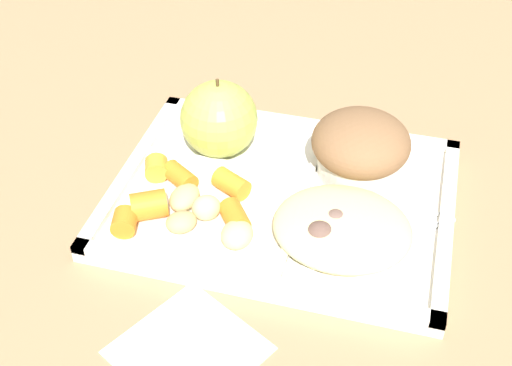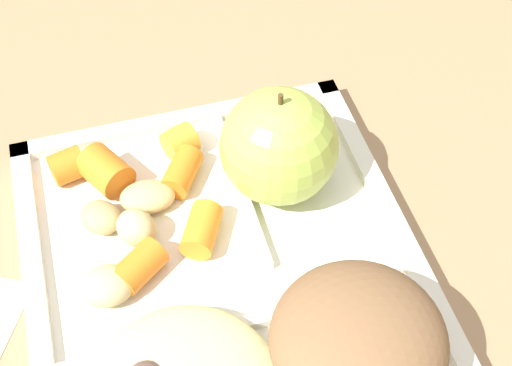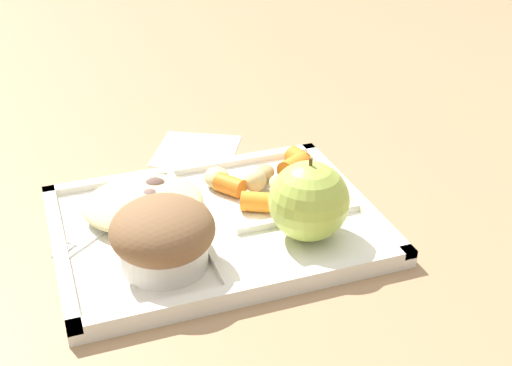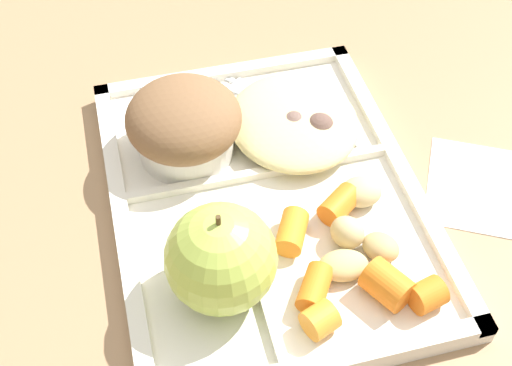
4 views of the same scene
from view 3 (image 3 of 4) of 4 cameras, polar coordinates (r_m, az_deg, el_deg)
The scene contains 19 objects.
ground at distance 0.73m, azimuth -3.39°, elevation -4.11°, with size 6.00×6.00×0.00m, color #997551.
lunch_tray at distance 0.72m, azimuth -3.38°, elevation -3.65°, with size 0.33×0.25×0.02m.
green_apple at distance 0.68m, azimuth 4.47°, elevation -1.53°, with size 0.08×0.08×0.09m.
bran_muffin at distance 0.64m, azimuth -7.82°, elevation -4.41°, with size 0.10×0.10×0.07m.
carrot_slice_large at distance 0.73m, azimuth 0.14°, elevation -1.60°, with size 0.02×0.02×0.04m, color orange.
carrot_slice_tilted at distance 0.75m, azimuth 3.90°, elevation -0.86°, with size 0.02×0.02×0.04m, color orange.
carrot_slice_diagonal at distance 0.76m, azimuth 5.94°, elevation -0.57°, with size 0.02×0.02×0.02m, color orange.
carrot_slice_center at distance 0.77m, azimuth -2.21°, elevation -0.19°, with size 0.02×0.02×0.03m, color orange.
carrot_slice_near_corner at distance 0.82m, azimuth 3.51°, elevation 2.10°, with size 0.02×0.02×0.02m, color orange.
carrot_slice_small at distance 0.80m, azimuth 3.28°, elevation 1.28°, with size 0.03×0.03×0.03m, color orange.
potato_chunk_golden at distance 0.77m, azimuth 2.11°, elevation -0.15°, with size 0.04×0.03×0.02m, color tan.
potato_chunk_corner at distance 0.79m, azimuth 0.62°, elevation 0.88°, with size 0.03×0.03×0.02m, color tan.
potato_chunk_small at distance 0.77m, azimuth -0.06°, elevation 0.17°, with size 0.03×0.02×0.03m, color tan.
potato_chunk_browned at distance 0.78m, azimuth -3.31°, elevation 0.46°, with size 0.03×0.03×0.02m, color tan.
egg_noodle_pile at distance 0.74m, azimuth -9.44°, elevation -1.65°, with size 0.13×0.12×0.03m, color #D6C684.
meatball_side at distance 0.75m, azimuth -8.45°, elevation -0.64°, with size 0.03×0.03×0.03m, color brown.
meatball_front at distance 0.73m, azimuth -8.88°, elevation -1.58°, with size 0.03×0.03×0.03m, color brown.
plastic_fork at distance 0.73m, azimuth -12.47°, elevation -3.34°, with size 0.14×0.12×0.00m.
paper_napkin at distance 0.89m, azimuth -5.02°, elevation 2.76°, with size 0.10×0.10×0.00m, color white.
Camera 3 is at (0.16, 0.58, 0.40)m, focal length 47.62 mm.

